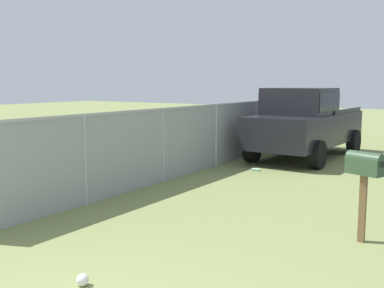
# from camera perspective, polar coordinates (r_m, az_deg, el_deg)

# --- Properties ---
(mailbox) EXTENTS (0.37, 0.55, 1.29)m
(mailbox) POSITION_cam_1_polar(r_m,az_deg,el_deg) (6.87, 20.44, -3.03)
(mailbox) COLOR brown
(mailbox) RESTS_ON ground
(pickup_truck) EXTENTS (5.01, 2.30, 2.09)m
(pickup_truck) POSITION_cam_1_polar(r_m,az_deg,el_deg) (14.11, 13.65, 2.72)
(pickup_truck) COLOR black
(pickup_truck) RESTS_ON ground
(fence_section) EXTENTS (16.76, 0.07, 1.68)m
(fence_section) POSITION_cam_1_polar(r_m,az_deg,el_deg) (13.47, 5.52, 1.85)
(fence_section) COLOR #9EA3A8
(fence_section) RESTS_ON ground
(litter_bag_by_mailbox) EXTENTS (0.14, 0.14, 0.14)m
(litter_bag_by_mailbox) POSITION_cam_1_polar(r_m,az_deg,el_deg) (5.47, -13.31, -15.95)
(litter_bag_by_mailbox) COLOR silver
(litter_bag_by_mailbox) RESTS_ON ground
(litter_bottle_near_hydrant) EXTENTS (0.10, 0.23, 0.07)m
(litter_bottle_near_hydrant) POSITION_cam_1_polar(r_m,az_deg,el_deg) (11.96, 7.88, -3.13)
(litter_bottle_near_hydrant) COLOR #B2D8BF
(litter_bottle_near_hydrant) RESTS_ON ground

